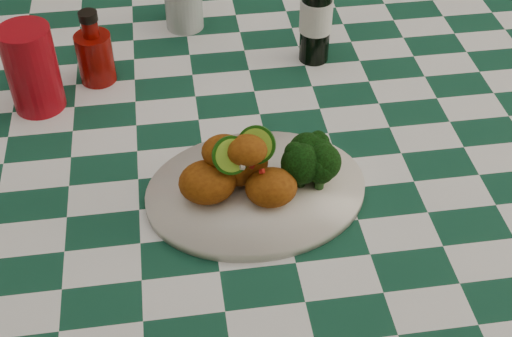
{
  "coord_description": "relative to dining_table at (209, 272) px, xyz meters",
  "views": [
    {
      "loc": [
        -0.04,
        -0.93,
        1.52
      ],
      "look_at": [
        0.07,
        -0.19,
        0.84
      ],
      "focal_mm": 50.0,
      "sensor_mm": 36.0,
      "label": 1
    }
  ],
  "objects": [
    {
      "name": "dining_table",
      "position": [
        0.0,
        0.0,
        0.0
      ],
      "size": [
        1.66,
        1.06,
        0.79
      ],
      "primitive_type": null,
      "color": "#12402D",
      "rests_on": "ground"
    },
    {
      "name": "wooden_chair_left",
      "position": [
        -0.47,
        0.69,
        0.04
      ],
      "size": [
        0.49,
        0.51,
        0.87
      ],
      "primitive_type": null,
      "rotation": [
        0.0,
        0.0,
        0.27
      ],
      "color": "#472814",
      "rests_on": "ground"
    },
    {
      "name": "broccoli_side",
      "position": [
        0.15,
        -0.18,
        0.44
      ],
      "size": [
        0.09,
        0.09,
        0.07
      ],
      "primitive_type": null,
      "color": "black",
      "rests_on": "plate"
    },
    {
      "name": "wooden_chair_right",
      "position": [
        0.31,
        0.72,
        0.11
      ],
      "size": [
        0.61,
        0.62,
        1.01
      ],
      "primitive_type": null,
      "rotation": [
        0.0,
        0.0,
        0.38
      ],
      "color": "#472814",
      "rests_on": "ground"
    },
    {
      "name": "mason_jar",
      "position": [
        -0.0,
        0.3,
        0.45
      ],
      "size": [
        0.12,
        0.12,
        0.11
      ],
      "primitive_type": null,
      "rotation": [
        0.0,
        0.0,
        -0.35
      ],
      "color": "#B2BCBA",
      "rests_on": "dining_table"
    },
    {
      "name": "red_tumbler",
      "position": [
        -0.26,
        0.08,
        0.47
      ],
      "size": [
        0.11,
        0.11,
        0.15
      ],
      "primitive_type": "cylinder",
      "rotation": [
        0.0,
        0.0,
        -0.3
      ],
      "color": "#990812",
      "rests_on": "dining_table"
    },
    {
      "name": "plate",
      "position": [
        0.07,
        -0.19,
        0.4
      ],
      "size": [
        0.34,
        0.28,
        0.02
      ],
      "primitive_type": null,
      "rotation": [
        0.0,
        0.0,
        0.09
      ],
      "color": "silver",
      "rests_on": "dining_table"
    },
    {
      "name": "fried_chicken_pile",
      "position": [
        0.05,
        -0.19,
        0.46
      ],
      "size": [
        0.15,
        0.11,
        0.1
      ],
      "primitive_type": null,
      "color": "#90490D",
      "rests_on": "plate"
    },
    {
      "name": "beer_bottle",
      "position": [
        0.22,
        0.15,
        0.5
      ],
      "size": [
        0.07,
        0.07,
        0.21
      ],
      "primitive_type": null,
      "rotation": [
        0.0,
        0.0,
        0.14
      ],
      "color": "black",
      "rests_on": "dining_table"
    },
    {
      "name": "ketchup_bottle",
      "position": [
        -0.16,
        0.14,
        0.46
      ],
      "size": [
        0.07,
        0.07,
        0.13
      ],
      "primitive_type": null,
      "rotation": [
        0.0,
        0.0,
        0.05
      ],
      "color": "#710A05",
      "rests_on": "dining_table"
    }
  ]
}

